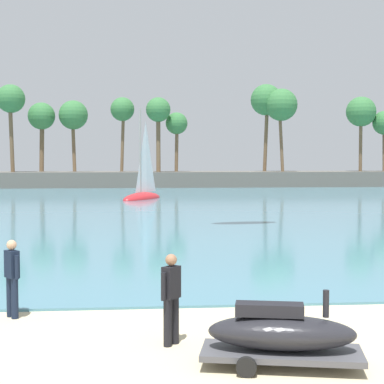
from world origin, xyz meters
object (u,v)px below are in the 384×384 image
at_px(person_rigging_by_gear, 171,296).
at_px(sailboat_mid_bay, 143,190).
at_px(watercraft_on_trailer, 281,335).
at_px(person_at_waterline, 12,276).

distance_m(person_rigging_by_gear, sailboat_mid_bay, 39.74).
distance_m(watercraft_on_trailer, person_at_waterline, 6.14).
relative_size(person_rigging_by_gear, person_at_waterline, 1.00).
relative_size(watercraft_on_trailer, person_at_waterline, 1.65).
bearing_deg(person_at_waterline, person_rigging_by_gear, -34.47).
xyz_separation_m(person_rigging_by_gear, sailboat_mid_bay, (-0.19, 39.74, -0.13)).
height_order(person_rigging_by_gear, sailboat_mid_bay, sailboat_mid_bay).
bearing_deg(person_rigging_by_gear, person_at_waterline, 145.53).
distance_m(watercraft_on_trailer, person_rigging_by_gear, 2.21).
relative_size(person_rigging_by_gear, sailboat_mid_bay, 0.21).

